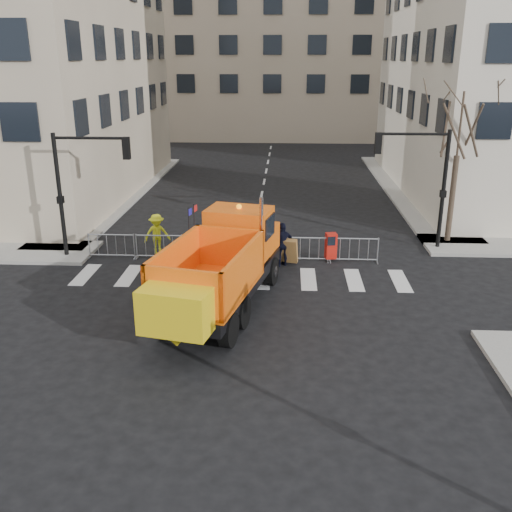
# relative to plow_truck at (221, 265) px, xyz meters

# --- Properties ---
(ground) EXTENTS (120.00, 120.00, 0.00)m
(ground) POSITION_rel_plow_truck_xyz_m (0.60, -2.36, -1.68)
(ground) COLOR black
(ground) RESTS_ON ground
(sidewalk_back) EXTENTS (64.00, 5.00, 0.15)m
(sidewalk_back) POSITION_rel_plow_truck_xyz_m (0.60, 6.14, -1.60)
(sidewalk_back) COLOR gray
(sidewalk_back) RESTS_ON ground
(building_far) EXTENTS (30.00, 18.00, 24.00)m
(building_far) POSITION_rel_plow_truck_xyz_m (0.60, 49.64, 10.32)
(building_far) COLOR tan
(building_far) RESTS_ON ground
(traffic_light_left) EXTENTS (0.18, 0.18, 5.40)m
(traffic_light_left) POSITION_rel_plow_truck_xyz_m (-7.40, 5.14, 1.02)
(traffic_light_left) COLOR black
(traffic_light_left) RESTS_ON ground
(traffic_light_right) EXTENTS (0.18, 0.18, 5.40)m
(traffic_light_right) POSITION_rel_plow_truck_xyz_m (9.10, 7.14, 1.02)
(traffic_light_right) COLOR black
(traffic_light_right) RESTS_ON ground
(crowd_barriers) EXTENTS (12.60, 0.60, 1.10)m
(crowd_barriers) POSITION_rel_plow_truck_xyz_m (-0.15, 5.24, -1.13)
(crowd_barriers) COLOR #9EA0A5
(crowd_barriers) RESTS_ON ground
(street_tree) EXTENTS (3.00, 3.00, 7.50)m
(street_tree) POSITION_rel_plow_truck_xyz_m (9.80, 8.14, 2.07)
(street_tree) COLOR #382B21
(street_tree) RESTS_ON ground
(plow_truck) EXTENTS (4.68, 10.05, 3.77)m
(plow_truck) POSITION_rel_plow_truck_xyz_m (0.00, 0.00, 0.00)
(plow_truck) COLOR black
(plow_truck) RESTS_ON ground
(cop_a) EXTENTS (0.87, 0.86, 2.03)m
(cop_a) POSITION_rel_plow_truck_xyz_m (1.23, 4.64, -0.66)
(cop_a) COLOR black
(cop_a) RESTS_ON ground
(cop_b) EXTENTS (1.20, 1.09, 2.02)m
(cop_b) POSITION_rel_plow_truck_xyz_m (1.30, 3.58, -0.67)
(cop_b) COLOR black
(cop_b) RESTS_ON ground
(cop_c) EXTENTS (1.18, 0.92, 1.87)m
(cop_c) POSITION_rel_plow_truck_xyz_m (2.06, 4.64, -0.74)
(cop_c) COLOR black
(cop_c) RESTS_ON ground
(worker) EXTENTS (1.31, 1.04, 1.77)m
(worker) POSITION_rel_plow_truck_xyz_m (-3.43, 5.51, -0.64)
(worker) COLOR #CDD018
(worker) RESTS_ON sidewalk_back
(newspaper_box) EXTENTS (0.52, 0.48, 1.10)m
(newspaper_box) POSITION_rel_plow_truck_xyz_m (4.12, 5.29, -0.98)
(newspaper_box) COLOR red
(newspaper_box) RESTS_ON sidewalk_back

